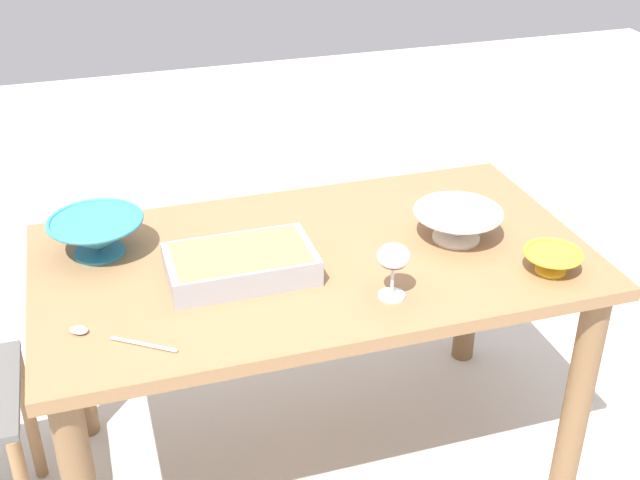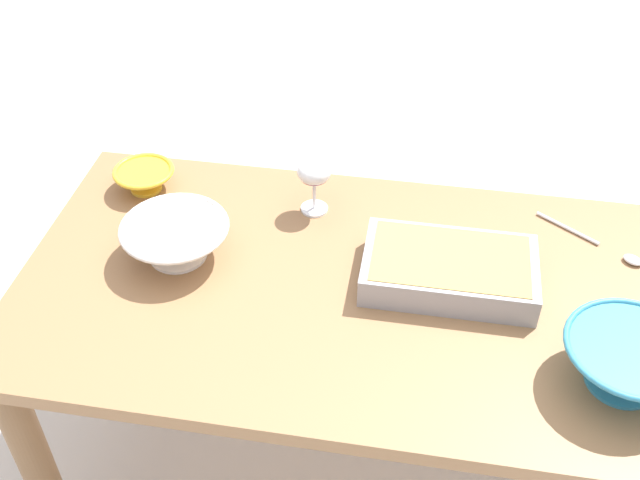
% 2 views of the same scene
% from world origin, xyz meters
% --- Properties ---
extents(ground_plane, '(8.00, 8.00, 0.00)m').
position_xyz_m(ground_plane, '(0.00, 0.00, 0.00)').
color(ground_plane, beige).
extents(dining_table, '(1.46, 0.80, 0.72)m').
position_xyz_m(dining_table, '(0.00, 0.00, 0.61)').
color(dining_table, olive).
rests_on(dining_table, ground_plane).
extents(wine_glass, '(0.08, 0.08, 0.14)m').
position_xyz_m(wine_glass, '(0.12, -0.25, 0.83)').
color(wine_glass, white).
rests_on(wine_glass, dining_table).
extents(casserole_dish, '(0.37, 0.22, 0.07)m').
position_xyz_m(casserole_dish, '(-0.21, -0.05, 0.76)').
color(casserole_dish, '#99999E').
rests_on(casserole_dish, dining_table).
extents(mixing_bowl, '(0.24, 0.24, 0.09)m').
position_xyz_m(mixing_bowl, '(0.40, -0.03, 0.77)').
color(mixing_bowl, white).
rests_on(mixing_bowl, dining_table).
extents(small_bowl, '(0.25, 0.25, 0.10)m').
position_xyz_m(small_bowl, '(-0.54, 0.18, 0.78)').
color(small_bowl, teal).
rests_on(small_bowl, dining_table).
extents(serving_bowl, '(0.15, 0.15, 0.06)m').
position_xyz_m(serving_bowl, '(0.56, -0.26, 0.76)').
color(serving_bowl, yellow).
rests_on(serving_bowl, dining_table).
extents(serving_spoon, '(0.23, 0.17, 0.01)m').
position_xyz_m(serving_spoon, '(-0.56, -0.21, 0.73)').
color(serving_spoon, silver).
rests_on(serving_spoon, dining_table).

